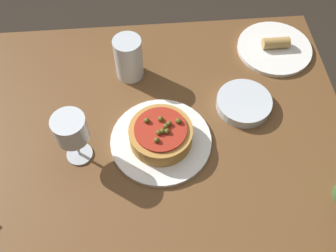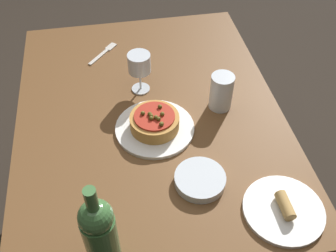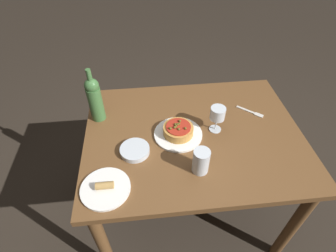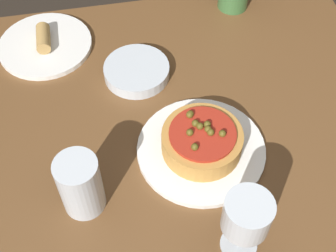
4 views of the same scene
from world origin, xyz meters
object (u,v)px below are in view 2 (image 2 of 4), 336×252
Objects in this scene: side_plate at (284,209)px; water_cup at (221,92)px; pizza at (155,121)px; fork at (104,52)px; side_bowl at (200,180)px; wine_bottle at (101,237)px; dining_table at (150,133)px; dinner_plate at (155,128)px; wine_glass at (139,65)px.

water_cup is at bearing 7.76° from side_plate.
pizza reaches higher than fork.
side_bowl is (-0.30, 0.14, -0.05)m from water_cup.
wine_bottle is 2.33× the size of fork.
pizza is 0.50× the size of wine_bottle.
dining_table is at bearing 17.67° from side_bowl.
side_plate is (-0.36, -0.29, -0.03)m from pizza.
side_plate is at bearing -140.79° from pizza.
dinner_plate is 2.00× the size of water_cup.
pizza is (-0.08, -0.01, 0.14)m from dining_table.
wine_glass is (0.20, 0.02, 0.10)m from dinner_plate.
side_plate reaches higher than side_bowl.
wine_bottle is 0.88m from fork.
side_plate is at bearing -150.98° from wine_glass.
side_plate is (-0.43, -0.06, -0.05)m from water_cup.
side_bowl is at bearing 154.77° from water_cup.
water_cup is (0.49, -0.42, -0.07)m from wine_bottle.
side_plate is at bearing -146.08° from dining_table.
dining_table is at bearing 33.92° from side_plate.
dining_table is at bearing 3.74° from pizza.
side_bowl reaches higher than dinner_plate.
wine_bottle reaches higher than wine_glass.
wine_bottle is 2.47× the size of water_cup.
fork is at bearing 44.41° from water_cup.
pizza is (-0.00, -0.00, 0.03)m from dinner_plate.
dining_table is 0.59m from wine_bottle.
side_plate is at bearing -82.26° from wine_bottle.
wine_glass reaches higher than water_cup.
side_bowl is at bearing -157.57° from pizza.
side_bowl is at bearing -165.32° from wine_glass.
wine_bottle reaches higher than fork.
water_cup reaches higher than dining_table.
dinner_plate is 0.46m from fork.
wine_bottle reaches higher than side_bowl.
pizza is 0.47m from fork.
pizza is at bearing 106.65° from water_cup.
pizza is 1.23× the size of water_cup.
wine_bottle is at bearing 97.74° from side_plate.
water_cup reaches higher than fork.
dinner_plate is 0.25m from water_cup.
fork is at bearing -3.26° from wine_bottle.
wine_bottle reaches higher than side_plate.
fork is at bearing 16.61° from pizza.
wine_glass is 1.02× the size of side_bowl.
side_plate reaches higher than dining_table.
side_plate is (-0.36, -0.29, 0.00)m from dinner_plate.
water_cup is 0.33m from side_bowl.
fork is 0.91m from side_plate.
side_plate is (-0.44, -0.30, 0.12)m from dining_table.
dining_table is at bearing -173.58° from wine_glass.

